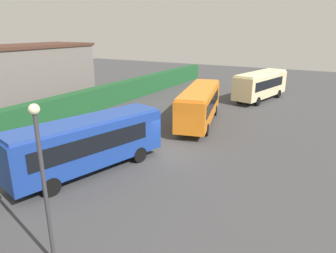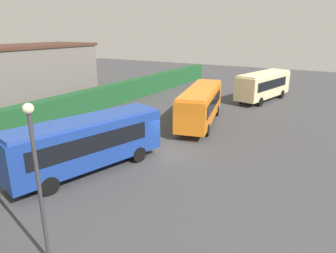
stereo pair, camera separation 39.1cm
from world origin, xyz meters
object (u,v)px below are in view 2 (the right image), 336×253
Objects in this scene: bus_orange at (201,103)px; person_right at (68,140)px; person_far at (259,87)px; lamppost at (37,170)px; bus_blue at (88,141)px; bus_cream at (263,85)px; person_center at (16,161)px.

person_right is at bearing 140.76° from bus_orange.
person_far is (15.83, -1.21, -0.90)m from bus_orange.
lamppost is (-18.59, -2.33, 1.83)m from bus_orange.
bus_blue is 1.04× the size of bus_cream.
person_center reaches higher than person_right.
bus_blue is 5.39× the size of person_far.
bus_cream is at bearing 109.13° from person_right.
bus_orange reaches higher than person_right.
person_center is 8.42m from lamppost.
person_right is (4.07, 0.29, -0.09)m from person_center.
bus_blue is 5.19× the size of person_center.
person_right is at bearing 43.21° from lamppost.
person_center is at bearing -48.76° from person_right.
bus_orange is 1.11× the size of bus_cream.
lamppost is at bearing -132.09° from bus_blue.
person_far is 0.30× the size of lamppost.
lamppost is (-34.42, -1.12, 2.73)m from person_far.
bus_orange is at bearing 7.13° from lamppost.
bus_cream reaches higher than person_center.
bus_cream is 5.20× the size of person_far.
bus_cream is (12.29, -2.50, 0.03)m from bus_orange.
person_right is (-10.77, 5.02, -0.95)m from bus_orange.
bus_blue is 5.59× the size of person_right.
person_right is 0.96× the size of person_far.
person_right is 27.32m from person_far.
bus_orange is at bearing -178.81° from bus_cream.
bus_orange is 5.56× the size of person_center.
person_far is at bearing 9.41° from bus_blue.
bus_blue is 1.64× the size of lamppost.
bus_cream is at bearing -0.32° from lamppost.
lamppost is (-6.42, -4.08, 1.82)m from bus_blue.
person_center is (-2.68, 2.97, -0.86)m from bus_blue.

